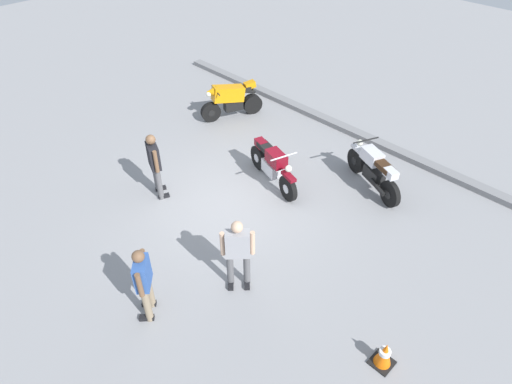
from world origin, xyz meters
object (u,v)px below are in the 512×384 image
motorcycle_silver_cruiser (374,170)px  motorcycle_orange_sportbike (231,99)px  person_in_black_shirt (155,162)px  person_in_blue_shirt (144,280)px  motorcycle_maroon_cruiser (273,165)px  person_in_gray_shirt (238,251)px  traffic_cone (384,354)px

motorcycle_silver_cruiser → motorcycle_orange_sportbike: 5.02m
person_in_black_shirt → person_in_blue_shirt: 3.42m
motorcycle_maroon_cruiser → motorcycle_silver_cruiser: (1.84, 1.57, 0.00)m
motorcycle_orange_sportbike → person_in_black_shirt: person_in_black_shirt is taller
motorcycle_silver_cruiser → person_in_black_shirt: person_in_black_shirt is taller
person_in_gray_shirt → motorcycle_orange_sportbike: bearing=-178.3°
motorcycle_silver_cruiser → person_in_gray_shirt: size_ratio=1.24×
person_in_gray_shirt → person_in_blue_shirt: (-0.64, -1.58, -0.02)m
motorcycle_maroon_cruiser → person_in_gray_shirt: (1.75, -2.78, 0.37)m
person_in_gray_shirt → person_in_blue_shirt: person_in_gray_shirt is taller
motorcycle_orange_sportbike → person_in_gray_shirt: size_ratio=1.18×
motorcycle_maroon_cruiser → person_in_black_shirt: 2.80m
person_in_black_shirt → traffic_cone: person_in_black_shirt is taller
motorcycle_silver_cruiser → person_in_blue_shirt: bearing=105.9°
person_in_gray_shirt → person_in_blue_shirt: 1.71m
traffic_cone → person_in_blue_shirt: bearing=-149.0°
motorcycle_silver_cruiser → traffic_cone: motorcycle_silver_cruiser is taller
person_in_blue_shirt → traffic_cone: (3.50, 2.10, -0.62)m
traffic_cone → person_in_gray_shirt: bearing=-169.7°
motorcycle_orange_sportbike → traffic_cone: (7.79, -3.78, -0.33)m
motorcycle_silver_cruiser → person_in_gray_shirt: (-0.09, -4.35, 0.37)m
motorcycle_orange_sportbike → traffic_cone: bearing=85.8°
motorcycle_orange_sportbike → person_in_black_shirt: bearing=44.4°
motorcycle_orange_sportbike → traffic_cone: 8.66m
person_in_blue_shirt → motorcycle_silver_cruiser: bearing=-145.2°
motorcycle_maroon_cruiser → person_in_gray_shirt: 3.30m
motorcycle_orange_sportbike → person_in_gray_shirt: 6.54m
traffic_cone → motorcycle_orange_sportbike: bearing=154.1°
motorcycle_maroon_cruiser → person_in_blue_shirt: (1.11, -4.36, 0.36)m
person_in_black_shirt → person_in_gray_shirt: bearing=-76.7°
motorcycle_orange_sportbike → person_in_gray_shirt: (4.92, -4.30, 0.30)m
motorcycle_maroon_cruiser → motorcycle_silver_cruiser: size_ratio=1.03×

